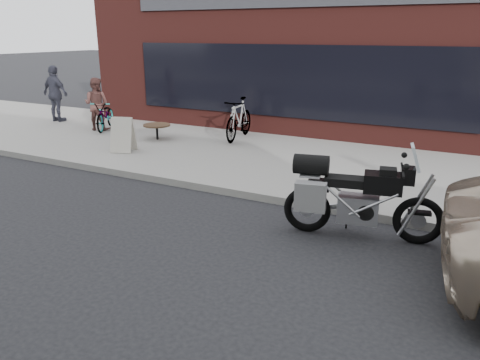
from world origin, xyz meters
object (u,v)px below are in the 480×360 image
Objects in this scene: motorcycle at (352,197)px; cafe_table at (157,126)px; bicycle_front at (105,115)px; sandwich_sign at (123,134)px; cafe_patron_left at (97,104)px; cafe_patron_right at (56,94)px; bicycle_rear at (239,119)px.

cafe_table is (-6.41, 3.62, -0.11)m from motorcycle.
bicycle_front is 2.31m from cafe_table.
sandwich_sign is 1.49m from cafe_table.
bicycle_front is 3.03m from sandwich_sign.
cafe_patron_left is at bearing 174.00° from cafe_table.
cafe_patron_right is at bearing 171.33° from cafe_table.
cafe_patron_left is at bearing 144.78° from motorcycle.
motorcycle reaches higher than sandwich_sign.
bicycle_rear is (4.27, 0.69, 0.14)m from bicycle_front.
motorcycle is at bearing 161.81° from cafe_patron_right.
cafe_patron_right reaches higher than cafe_patron_left.
bicycle_front is 0.87× the size of bicycle_rear.
bicycle_front is at bearing -149.28° from cafe_patron_left.
bicycle_rear is 4.52m from cafe_patron_left.
bicycle_rear is 6.69m from cafe_patron_right.
cafe_table is at bearing 139.01° from motorcycle.
bicycle_front is (-8.69, 4.04, -0.07)m from motorcycle.
cafe_patron_left reaches higher than sandwich_sign.
bicycle_front is at bearing 176.20° from cafe_patron_right.
motorcycle is 1.28× the size of cafe_patron_right.
motorcycle is 11.91m from cafe_patron_right.
cafe_patron_left is (-2.43, 0.26, 0.40)m from cafe_table.
cafe_patron_left is (-8.85, 3.87, 0.29)m from motorcycle.
bicycle_rear reaches higher than sandwich_sign.
bicycle_front reaches higher than sandwich_sign.
bicycle_front is 1.91× the size of sandwich_sign.
cafe_patron_right reaches higher than motorcycle.
motorcycle is at bearing -52.40° from bicycle_front.
motorcycle is 3.16× the size of cafe_table.
cafe_patron_right is at bearing -26.67° from cafe_patron_left.
cafe_table is at bearing -158.18° from bicycle_rear.
cafe_patron_right is (-6.67, -0.40, 0.35)m from bicycle_rear.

